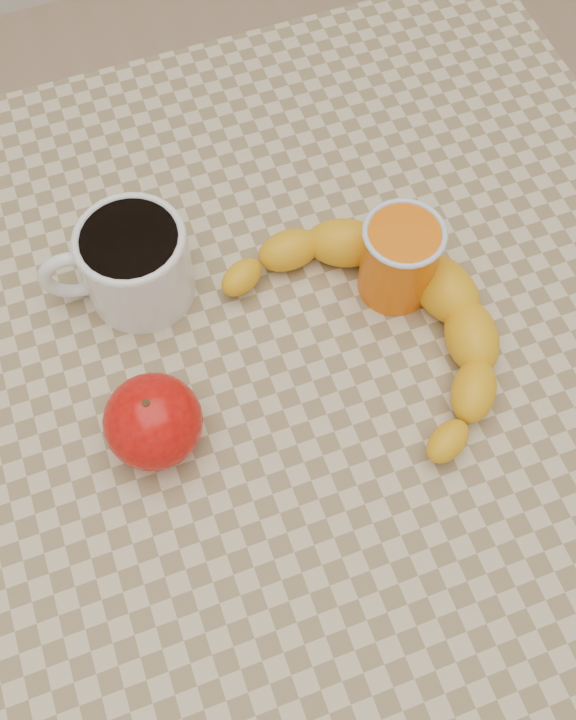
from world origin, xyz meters
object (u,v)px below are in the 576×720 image
object	(u,v)px
table	(288,411)
apple	(153,421)
orange_juice_glass	(399,259)
coffee_mug	(132,262)
banana	(382,322)

from	to	relation	value
table	apple	distance (m)	0.17
table	orange_juice_glass	bearing A→B (deg)	21.88
coffee_mug	apple	world-z (taller)	coffee_mug
orange_juice_glass	apple	xyz separation A→B (m)	(-0.24, -0.07, -0.01)
table	orange_juice_glass	xyz separation A→B (m)	(0.12, 0.05, 0.13)
orange_juice_glass	apple	bearing A→B (deg)	-163.77
coffee_mug	apple	bearing A→B (deg)	-99.30
apple	banana	xyz separation A→B (m)	(0.21, 0.03, -0.01)
orange_juice_glass	banana	world-z (taller)	orange_juice_glass
apple	banana	distance (m)	0.21
apple	banana	bearing A→B (deg)	7.27
orange_juice_glass	banana	distance (m)	0.06
apple	banana	size ratio (longest dim) A/B	0.25
orange_juice_glass	banana	size ratio (longest dim) A/B	0.23
table	banana	distance (m)	0.14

